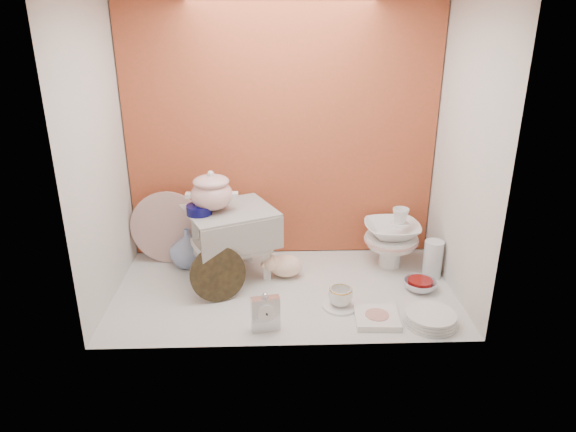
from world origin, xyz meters
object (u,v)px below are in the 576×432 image
(plush_pig, at_px, (286,266))
(gold_rim_teacup, at_px, (341,296))
(soup_tureen, at_px, (212,191))
(crystal_bowl, at_px, (420,285))
(mantel_clock, at_px, (265,312))
(step_stool, at_px, (231,243))
(blue_white_vase, at_px, (188,248))
(dinner_plate_stack, at_px, (430,318))
(porcelain_tower, at_px, (391,237))
(floral_platter, at_px, (168,228))

(plush_pig, bearing_deg, gold_rim_teacup, -42.76)
(soup_tureen, distance_m, crystal_bowl, 1.23)
(mantel_clock, xyz_separation_m, gold_rim_teacup, (0.38, 0.19, -0.04))
(step_stool, height_order, soup_tureen, soup_tureen)
(blue_white_vase, relative_size, crystal_bowl, 1.33)
(step_stool, xyz_separation_m, blue_white_vase, (-0.26, 0.13, -0.08))
(dinner_plate_stack, relative_size, porcelain_tower, 0.70)
(plush_pig, xyz_separation_m, dinner_plate_stack, (0.68, -0.50, -0.04))
(floral_platter, bearing_deg, gold_rim_teacup, -30.23)
(blue_white_vase, bearing_deg, gold_rim_teacup, -30.66)
(soup_tureen, bearing_deg, blue_white_vase, 139.96)
(blue_white_vase, height_order, plush_pig, blue_white_vase)
(crystal_bowl, bearing_deg, porcelain_tower, 108.80)
(plush_pig, height_order, porcelain_tower, porcelain_tower)
(step_stool, height_order, dinner_plate_stack, step_stool)
(blue_white_vase, xyz_separation_m, porcelain_tower, (1.18, -0.04, 0.07))
(soup_tureen, height_order, blue_white_vase, soup_tureen)
(blue_white_vase, height_order, porcelain_tower, porcelain_tower)
(step_stool, distance_m, blue_white_vase, 0.30)
(blue_white_vase, relative_size, dinner_plate_stack, 0.92)
(soup_tureen, bearing_deg, gold_rim_teacup, -27.88)
(step_stool, relative_size, blue_white_vase, 1.97)
(floral_platter, relative_size, porcelain_tower, 1.20)
(floral_platter, xyz_separation_m, dinner_plate_stack, (1.36, -0.72, -0.19))
(porcelain_tower, bearing_deg, soup_tureen, -174.04)
(floral_platter, height_order, crystal_bowl, floral_platter)
(plush_pig, distance_m, dinner_plate_stack, 0.84)
(plush_pig, bearing_deg, dinner_plate_stack, -27.77)
(step_stool, xyz_separation_m, crystal_bowl, (1.02, -0.21, -0.17))
(plush_pig, bearing_deg, floral_platter, 170.74)
(mantel_clock, distance_m, gold_rim_teacup, 0.42)
(step_stool, height_order, plush_pig, step_stool)
(soup_tureen, xyz_separation_m, blue_white_vase, (-0.17, 0.14, -0.40))
(plush_pig, xyz_separation_m, gold_rim_teacup, (0.26, -0.33, -0.01))
(gold_rim_teacup, distance_m, crystal_bowl, 0.48)
(floral_platter, relative_size, blue_white_vase, 1.88)
(soup_tureen, bearing_deg, crystal_bowl, -9.70)
(crystal_bowl, bearing_deg, dinner_plate_stack, -96.66)
(crystal_bowl, bearing_deg, step_stool, 168.62)
(mantel_clock, bearing_deg, crystal_bowl, 12.01)
(mantel_clock, distance_m, porcelain_tower, 0.98)
(soup_tureen, bearing_deg, porcelain_tower, 5.96)
(step_stool, distance_m, dinner_plate_stack, 1.13)
(plush_pig, xyz_separation_m, porcelain_tower, (0.61, 0.12, 0.11))
(crystal_bowl, bearing_deg, blue_white_vase, 165.42)
(plush_pig, relative_size, dinner_plate_stack, 0.93)
(floral_platter, distance_m, porcelain_tower, 1.30)
(soup_tureen, distance_m, mantel_clock, 0.74)
(porcelain_tower, bearing_deg, step_stool, -174.41)
(porcelain_tower, bearing_deg, gold_rim_teacup, -127.62)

